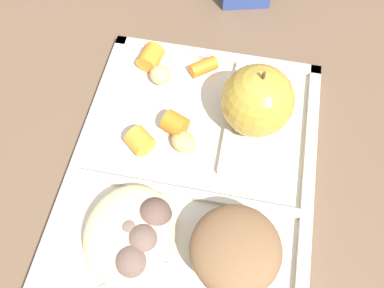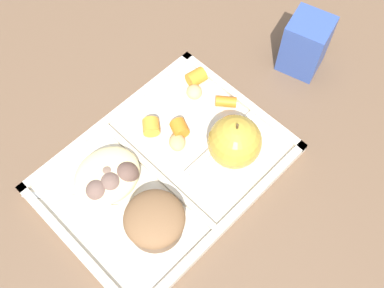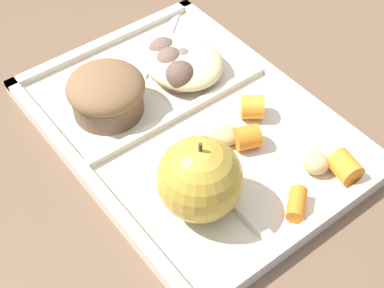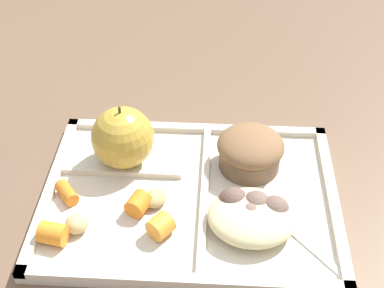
{
  "view_description": "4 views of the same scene",
  "coord_description": "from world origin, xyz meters",
  "px_view_note": "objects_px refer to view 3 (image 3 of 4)",
  "views": [
    {
      "loc": [
        0.18,
        0.04,
        0.44
      ],
      "look_at": [
        -0.03,
        -0.0,
        0.05
      ],
      "focal_mm": 37.71,
      "sensor_mm": 36.0,
      "label": 1
    },
    {
      "loc": [
        0.19,
        0.25,
        0.66
      ],
      "look_at": [
        -0.06,
        0.0,
        0.02
      ],
      "focal_mm": 42.02,
      "sensor_mm": 36.0,
      "label": 2
    },
    {
      "loc": [
        -0.36,
        0.27,
        0.49
      ],
      "look_at": [
        -0.04,
        0.03,
        0.04
      ],
      "focal_mm": 53.64,
      "sensor_mm": 36.0,
      "label": 3
    },
    {
      "loc": [
        0.03,
        -0.48,
        0.52
      ],
      "look_at": [
        -0.0,
        0.06,
        0.05
      ],
      "focal_mm": 50.32,
      "sensor_mm": 36.0,
      "label": 4
    }
  ],
  "objects_px": {
    "lunch_tray": "(190,128)",
    "bran_muffin": "(106,93)",
    "green_apple": "(200,179)",
    "plastic_fork": "(164,47)"
  },
  "relations": [
    {
      "from": "lunch_tray",
      "to": "bran_muffin",
      "type": "relative_size",
      "value": 4.21
    },
    {
      "from": "lunch_tray",
      "to": "bran_muffin",
      "type": "height_order",
      "value": "bran_muffin"
    },
    {
      "from": "green_apple",
      "to": "plastic_fork",
      "type": "bearing_deg",
      "value": -27.87
    },
    {
      "from": "bran_muffin",
      "to": "plastic_fork",
      "type": "height_order",
      "value": "bran_muffin"
    },
    {
      "from": "green_apple",
      "to": "bran_muffin",
      "type": "relative_size",
      "value": 1.04
    },
    {
      "from": "lunch_tray",
      "to": "plastic_fork",
      "type": "relative_size",
      "value": 3.04
    },
    {
      "from": "bran_muffin",
      "to": "lunch_tray",
      "type": "bearing_deg",
      "value": -142.28
    },
    {
      "from": "bran_muffin",
      "to": "plastic_fork",
      "type": "xyz_separation_m",
      "value": [
        0.05,
        -0.12,
        -0.03
      ]
    },
    {
      "from": "green_apple",
      "to": "plastic_fork",
      "type": "relative_size",
      "value": 0.75
    },
    {
      "from": "green_apple",
      "to": "plastic_fork",
      "type": "xyz_separation_m",
      "value": [
        0.23,
        -0.12,
        -0.04
      ]
    }
  ]
}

